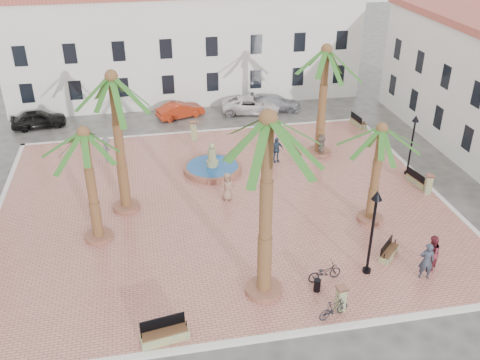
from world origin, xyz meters
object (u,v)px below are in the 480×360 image
(litter_bin, at_px, (317,285))
(pedestrian_fountain_a, at_px, (227,187))
(bicycle_b, at_px, (334,309))
(bollard_n, at_px, (194,131))
(bollard_se, at_px, (341,298))
(cyclist_a, at_px, (426,261))
(fountain, at_px, (212,167))
(palm_e, at_px, (380,141))
(palm_ne, at_px, (326,63))
(bollard_e, at_px, (429,184))
(bicycle_a, at_px, (325,272))
(pedestrian_east, at_px, (321,146))
(bench_se, at_px, (389,253))
(palm_nw, at_px, (113,92))
(car_black, at_px, (39,119))
(bench_s, at_px, (165,335))
(car_white, at_px, (251,105))
(bench_ne, at_px, (358,122))
(car_red, at_px, (180,110))
(car_silver, at_px, (275,102))
(bench_e, at_px, (417,180))
(palm_s, at_px, (268,141))
(lamppost_s, at_px, (374,218))
(cyclist_b, at_px, (432,253))
(pedestrian_fountain_b, at_px, (276,150))
(pedestrian_north, at_px, (107,150))
(lamppost_e, at_px, (413,135))
(palm_sw, at_px, (85,147))

(litter_bin, height_order, pedestrian_fountain_a, pedestrian_fountain_a)
(bicycle_b, bearing_deg, bollard_n, -7.22)
(bollard_se, height_order, cyclist_a, cyclist_a)
(fountain, relative_size, bollard_se, 2.97)
(palm_e, height_order, palm_ne, palm_ne)
(bollard_e, relative_size, bicycle_a, 0.75)
(pedestrian_east, bearing_deg, bench_se, 18.43)
(bicycle_b, height_order, pedestrian_east, pedestrian_east)
(palm_nw, relative_size, bollard_n, 5.66)
(fountain, bearing_deg, bench_se, -56.44)
(palm_nw, relative_size, car_black, 2.01)
(bench_s, distance_m, pedestrian_fountain_a, 11.68)
(bicycle_b, distance_m, car_white, 24.90)
(palm_e, relative_size, bench_s, 2.86)
(bench_ne, relative_size, bollard_n, 1.23)
(bicycle_a, xyz_separation_m, pedestrian_east, (4.16, 12.79, 0.39))
(bollard_n, bearing_deg, car_red, 95.86)
(bench_s, height_order, car_silver, car_silver)
(bench_e, relative_size, cyclist_a, 0.90)
(fountain, xyz_separation_m, bollard_e, (12.42, -5.55, 0.39))
(bench_e, height_order, car_black, car_black)
(bollard_se, height_order, car_red, bollard_se)
(palm_nw, distance_m, palm_s, 10.68)
(lamppost_s, relative_size, car_silver, 1.05)
(fountain, height_order, palm_e, palm_e)
(bollard_n, bearing_deg, cyclist_a, -63.89)
(litter_bin, relative_size, bicycle_a, 0.37)
(palm_s, height_order, bollard_n, palm_s)
(palm_ne, distance_m, bench_s, 20.75)
(bench_s, relative_size, cyclist_b, 1.10)
(pedestrian_fountain_b, distance_m, car_red, 11.22)
(litter_bin, xyz_separation_m, car_white, (1.83, 23.07, 0.21))
(pedestrian_north, bearing_deg, bollard_n, -59.74)
(palm_nw, height_order, bicycle_a, palm_nw)
(bench_se, xyz_separation_m, car_white, (-2.56, 21.25, 0.29))
(lamppost_e, relative_size, car_white, 0.84)
(lamppost_s, height_order, car_white, lamppost_s)
(palm_s, height_order, palm_e, palm_s)
(bench_se, relative_size, car_silver, 0.34)
(bicycle_a, xyz_separation_m, bicycle_b, (-0.44, -2.48, 0.01))
(bench_s, bearing_deg, cyclist_a, -1.79)
(lamppost_e, distance_m, bicycle_a, 13.07)
(palm_sw, height_order, palm_e, palm_sw)
(bench_ne, xyz_separation_m, bicycle_b, (-9.30, -20.10, 0.20))
(palm_s, bearing_deg, palm_sw, 142.15)
(palm_nw, xyz_separation_m, palm_sw, (-1.47, -2.80, -1.73))
(litter_bin, height_order, cyclist_b, cyclist_b)
(palm_sw, xyz_separation_m, palm_e, (14.89, -1.10, -0.50))
(palm_ne, xyz_separation_m, lamppost_e, (4.68, -4.06, -3.74))
(bench_se, bearing_deg, bicycle_a, 152.01)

